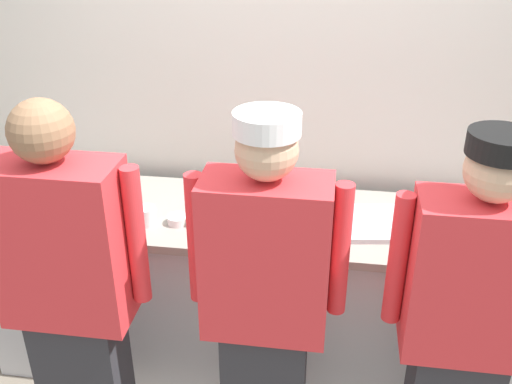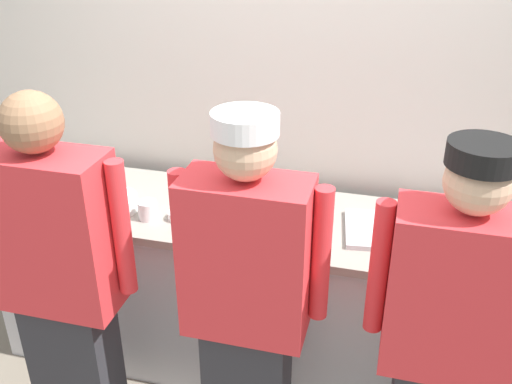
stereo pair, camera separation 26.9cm
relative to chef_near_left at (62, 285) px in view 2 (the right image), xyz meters
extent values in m
cube|color=silver|center=(0.68, 1.20, 0.41)|extent=(4.48, 0.10, 2.61)
cube|color=silver|center=(0.68, 0.72, -0.46)|extent=(2.80, 0.63, 0.88)
cube|color=gray|center=(0.68, 0.72, 0.00)|extent=(2.86, 0.68, 0.04)
cube|color=#2D2D33|center=(0.00, 0.00, -0.49)|extent=(0.34, 0.20, 0.82)
cube|color=red|center=(0.00, 0.00, 0.25)|extent=(0.48, 0.24, 0.65)
cylinder|color=red|center=(0.28, 0.04, 0.28)|extent=(0.07, 0.07, 0.55)
sphere|color=#8C6647|center=(0.00, 0.00, 0.69)|extent=(0.22, 0.22, 0.22)
cube|color=red|center=(0.75, 0.07, 0.21)|extent=(0.46, 0.24, 0.63)
cylinder|color=red|center=(0.48, 0.11, 0.24)|extent=(0.07, 0.07, 0.54)
cylinder|color=red|center=(1.02, 0.11, 0.24)|extent=(0.07, 0.07, 0.54)
sphere|color=tan|center=(0.75, 0.07, 0.64)|extent=(0.22, 0.22, 0.22)
cylinder|color=white|center=(0.75, 0.07, 0.73)|extent=(0.23, 0.23, 0.08)
cube|color=red|center=(1.48, 0.07, 0.19)|extent=(0.46, 0.24, 0.62)
cylinder|color=red|center=(1.22, 0.11, 0.22)|extent=(0.07, 0.07, 0.53)
sphere|color=tan|center=(1.48, 0.07, 0.61)|extent=(0.21, 0.21, 0.21)
cylinder|color=black|center=(1.48, 0.07, 0.70)|extent=(0.22, 0.22, 0.07)
cylinder|color=white|center=(-0.07, 0.60, 0.02)|extent=(0.23, 0.23, 0.01)
cylinder|color=white|center=(-0.07, 0.60, 0.03)|extent=(0.23, 0.23, 0.01)
cylinder|color=white|center=(-0.07, 0.60, 0.05)|extent=(0.23, 0.23, 0.01)
cylinder|color=white|center=(-0.07, 0.60, 0.06)|extent=(0.23, 0.23, 0.01)
cylinder|color=white|center=(-0.07, 0.60, 0.07)|extent=(0.23, 0.23, 0.01)
cylinder|color=white|center=(-0.07, 0.60, 0.08)|extent=(0.23, 0.23, 0.01)
cylinder|color=#B7BABF|center=(0.53, 0.76, 0.07)|extent=(0.32, 0.32, 0.12)
cube|color=#B7BABF|center=(1.30, 0.72, 0.03)|extent=(0.56, 0.40, 0.02)
cylinder|color=#56A333|center=(0.41, 0.58, 0.09)|extent=(0.06, 0.06, 0.16)
cone|color=#56A333|center=(0.41, 0.58, 0.19)|extent=(0.05, 0.05, 0.04)
cylinder|color=white|center=(-0.42, 0.88, 0.03)|extent=(0.10, 0.10, 0.04)
cylinder|color=orange|center=(-0.42, 0.88, 0.04)|extent=(0.08, 0.08, 0.01)
cylinder|color=white|center=(0.26, 0.59, 0.04)|extent=(0.10, 0.10, 0.04)
cylinder|color=#5B932D|center=(0.26, 0.59, 0.05)|extent=(0.08, 0.08, 0.01)
cylinder|color=white|center=(0.12, 0.56, 0.06)|extent=(0.09, 0.09, 0.09)
camera|label=1|loc=(0.97, -1.68, 1.39)|focal=40.53mm
camera|label=2|loc=(1.23, -1.62, 1.39)|focal=40.53mm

